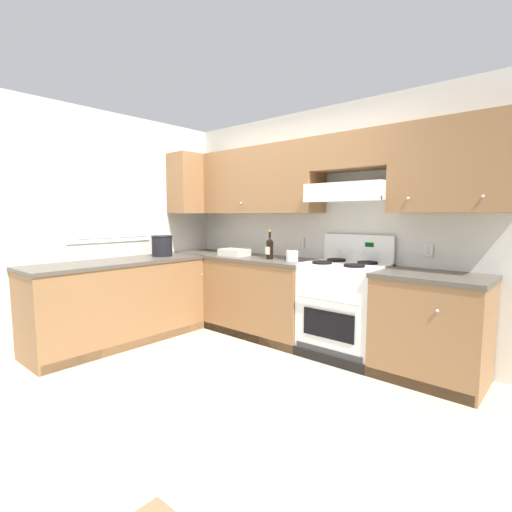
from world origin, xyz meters
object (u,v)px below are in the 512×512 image
object	(u,v)px
stove	(344,309)
bowl	(234,253)
paper_towel_roll	(292,256)
wine_bottle	(270,248)
bucket	(162,245)

from	to	relation	value
stove	bowl	distance (m)	1.50
bowl	paper_towel_roll	world-z (taller)	paper_towel_roll
paper_towel_roll	stove	bearing A→B (deg)	7.40
wine_bottle	stove	bearing A→B (deg)	3.54
wine_bottle	bowl	xyz separation A→B (m)	(-0.53, -0.03, -0.10)
wine_bottle	bucket	distance (m)	1.30
paper_towel_roll	bowl	bearing A→B (deg)	-179.61
bowl	wine_bottle	bearing A→B (deg)	2.73
bowl	bucket	size ratio (longest dim) A/B	1.34
wine_bottle	bucket	xyz separation A→B (m)	(-1.14, -0.63, 0.00)
stove	paper_towel_roll	size ratio (longest dim) A/B	9.50
bowl	bucket	world-z (taller)	bucket
stove	wine_bottle	xyz separation A→B (m)	(-0.90, -0.06, 0.56)
stove	bucket	bearing A→B (deg)	-161.53
bucket	stove	bearing A→B (deg)	18.47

